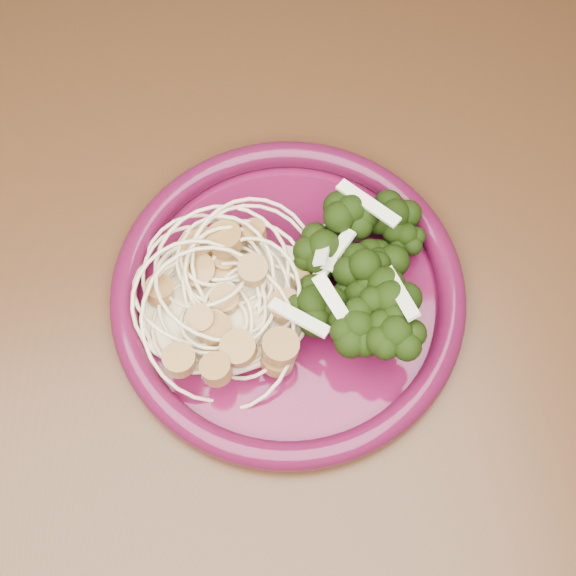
# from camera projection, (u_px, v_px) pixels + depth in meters

# --- Properties ---
(dining_table) EXTENTS (1.20, 0.80, 0.75)m
(dining_table) POSITION_uv_depth(u_px,v_px,m) (155.00, 445.00, 0.64)
(dining_table) COLOR #472814
(dining_table) RESTS_ON ground
(dinner_plate) EXTENTS (0.26, 0.26, 0.02)m
(dinner_plate) POSITION_uv_depth(u_px,v_px,m) (288.00, 294.00, 0.58)
(dinner_plate) COLOR #510B29
(dinner_plate) RESTS_ON dining_table
(spaghetti_pile) EXTENTS (0.13, 0.11, 0.03)m
(spaghetti_pile) POSITION_uv_depth(u_px,v_px,m) (226.00, 298.00, 0.57)
(spaghetti_pile) COLOR beige
(spaghetti_pile) RESTS_ON dinner_plate
(scallop_cluster) EXTENTS (0.12, 0.12, 0.04)m
(scallop_cluster) POSITION_uv_depth(u_px,v_px,m) (223.00, 278.00, 0.54)
(scallop_cluster) COLOR #A37840
(scallop_cluster) RESTS_ON spaghetti_pile
(broccoli_pile) EXTENTS (0.09, 0.14, 0.05)m
(broccoli_pile) POSITION_uv_depth(u_px,v_px,m) (364.00, 270.00, 0.57)
(broccoli_pile) COLOR black
(broccoli_pile) RESTS_ON dinner_plate
(onion_garnish) EXTENTS (0.06, 0.09, 0.05)m
(onion_garnish) POSITION_uv_depth(u_px,v_px,m) (368.00, 251.00, 0.54)
(onion_garnish) COLOR #ECE8C5
(onion_garnish) RESTS_ON broccoli_pile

